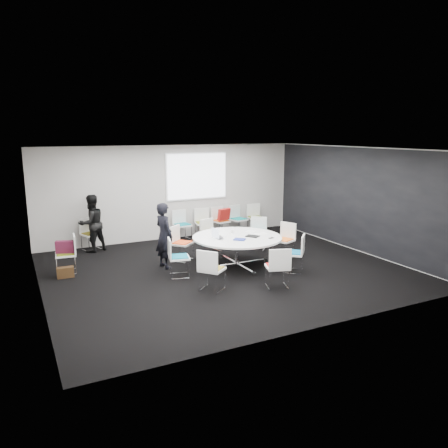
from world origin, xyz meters
name	(u,v)px	position (x,y,z in m)	size (l,w,h in m)	color
room_shell	(228,211)	(0.09, 0.00, 1.40)	(8.08, 7.08, 2.88)	black
conference_table	(237,245)	(0.41, 0.11, 0.53)	(2.13, 2.13, 0.73)	silver
projection_screen	(197,176)	(0.80, 3.46, 1.85)	(1.90, 0.03, 1.35)	white
chair_ring_a	(284,246)	(1.86, 0.26, 0.28)	(0.59, 0.60, 0.88)	silver
chair_ring_b	(257,240)	(1.62, 1.21, 0.28)	(0.64, 0.64, 0.88)	silver
chair_ring_c	(211,242)	(0.38, 1.54, 0.28)	(0.57, 0.56, 0.88)	silver
chair_ring_d	(182,250)	(-0.62, 1.12, 0.28)	(0.64, 0.64, 0.88)	silver
chair_ring_e	(179,265)	(-1.14, -0.02, 0.28)	(0.54, 0.55, 0.88)	silver
chair_ring_f	(212,277)	(-0.84, -1.13, 0.28)	(0.64, 0.64, 0.88)	silver
chair_ring_g	(277,275)	(0.45, -1.59, 0.28)	(0.58, 0.57, 0.88)	silver
chair_ring_h	(294,260)	(1.37, -0.88, 0.28)	(0.64, 0.64, 0.88)	silver
chair_back_a	(182,231)	(0.17, 3.17, 0.28)	(0.51, 0.50, 0.88)	silver
chair_back_b	(203,229)	(0.84, 3.13, 0.28)	(0.54, 0.53, 0.88)	silver
chair_back_c	(221,226)	(1.46, 3.17, 0.28)	(0.53, 0.52, 0.88)	silver
chair_back_d	(238,225)	(2.09, 3.17, 0.28)	(0.55, 0.54, 0.88)	silver
chair_back_e	(255,223)	(2.71, 3.14, 0.28)	(0.51, 0.50, 0.88)	silver
chair_spare_left	(67,261)	(-3.34, 1.36, 0.28)	(0.49, 0.50, 0.88)	silver
chair_person_back	(91,240)	(-2.48, 3.16, 0.28)	(0.58, 0.58, 0.88)	silver
person_main	(164,235)	(-1.19, 0.78, 0.78)	(0.57, 0.38, 1.57)	black
person_back	(92,223)	(-2.48, 3.00, 0.78)	(0.75, 0.59, 1.55)	black
laptop	(221,237)	(0.01, 0.15, 0.74)	(0.34, 0.22, 0.03)	#333338
laptop_lid	(215,233)	(-0.15, 0.16, 0.86)	(0.30, 0.02, 0.22)	silver
notebook_black	(252,236)	(0.73, -0.06, 0.74)	(0.22, 0.30, 0.02)	black
tablet_folio	(240,239)	(0.30, -0.21, 0.74)	(0.26, 0.20, 0.03)	navy
papers_right	(250,231)	(0.96, 0.43, 0.73)	(0.30, 0.21, 0.00)	silver
papers_front	(261,234)	(1.07, 0.10, 0.73)	(0.30, 0.21, 0.00)	silver
cup	(233,231)	(0.47, 0.47, 0.78)	(0.08, 0.08, 0.09)	white
phone	(271,238)	(1.05, -0.39, 0.73)	(0.14, 0.07, 0.01)	black
maroon_bag	(65,247)	(-3.36, 1.36, 0.62)	(0.40, 0.14, 0.28)	#56162E
brown_bag	(65,272)	(-3.43, 1.04, 0.12)	(0.36, 0.16, 0.24)	#3A2512
red_jacket	(224,214)	(1.46, 2.94, 0.70)	(0.44, 0.10, 0.35)	#A21713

